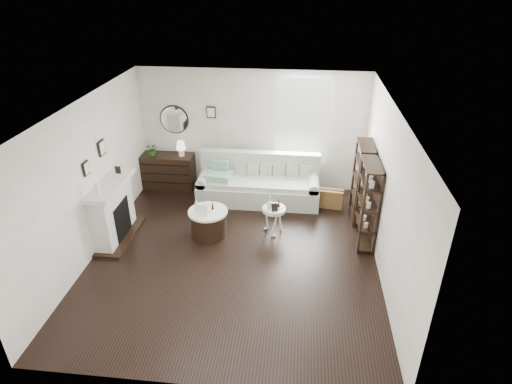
# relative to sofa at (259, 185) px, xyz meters

# --- Properties ---
(room) EXTENTS (5.50, 5.50, 5.50)m
(room) POSITION_rel_sofa_xyz_m (0.51, 0.62, 1.26)
(room) COLOR black
(room) RESTS_ON ground
(fireplace) EXTENTS (0.50, 1.40, 1.84)m
(fireplace) POSITION_rel_sofa_xyz_m (-2.53, -1.78, 0.20)
(fireplace) COLOR silver
(fireplace) RESTS_ON ground
(shelf_unit_far) EXTENTS (0.30, 0.80, 1.60)m
(shelf_unit_far) POSITION_rel_sofa_xyz_m (2.11, -0.53, 0.47)
(shelf_unit_far) COLOR black
(shelf_unit_far) RESTS_ON ground
(shelf_unit_near) EXTENTS (0.30, 0.80, 1.60)m
(shelf_unit_near) POSITION_rel_sofa_xyz_m (2.11, -1.43, 0.47)
(shelf_unit_near) COLOR black
(shelf_unit_near) RESTS_ON ground
(sofa) EXTENTS (2.61, 0.90, 1.01)m
(sofa) POSITION_rel_sofa_xyz_m (0.00, 0.00, 0.00)
(sofa) COLOR #B6C1AC
(sofa) RESTS_ON ground
(quilt) EXTENTS (0.61, 0.52, 0.14)m
(quilt) POSITION_rel_sofa_xyz_m (-0.85, -0.13, 0.26)
(quilt) COLOR #248561
(quilt) RESTS_ON sofa
(suitcase) EXTENTS (0.63, 0.28, 0.41)m
(suitcase) POSITION_rel_sofa_xyz_m (1.51, -0.18, -0.13)
(suitcase) COLOR brown
(suitcase) RESTS_ON ground
(dresser) EXTENTS (1.19, 0.51, 0.79)m
(dresser) POSITION_rel_sofa_xyz_m (-2.14, 0.39, 0.06)
(dresser) COLOR black
(dresser) RESTS_ON ground
(table_lamp) EXTENTS (0.23, 0.23, 0.35)m
(table_lamp) POSITION_rel_sofa_xyz_m (-1.79, 0.39, 0.63)
(table_lamp) COLOR white
(table_lamp) RESTS_ON dresser
(potted_plant) EXTENTS (0.33, 0.31, 0.30)m
(potted_plant) POSITION_rel_sofa_xyz_m (-2.43, 0.34, 0.61)
(potted_plant) COLOR #215518
(potted_plant) RESTS_ON dresser
(drum_table) EXTENTS (0.75, 0.75, 0.52)m
(drum_table) POSITION_rel_sofa_xyz_m (-0.81, -1.50, -0.07)
(drum_table) COLOR black
(drum_table) RESTS_ON ground
(pedestal_table) EXTENTS (0.45, 0.45, 0.54)m
(pedestal_table) POSITION_rel_sofa_xyz_m (0.42, -1.29, 0.16)
(pedestal_table) COLOR white
(pedestal_table) RESTS_ON ground
(eiffel_drum) EXTENTS (0.13, 0.13, 0.19)m
(eiffel_drum) POSITION_rel_sofa_xyz_m (-0.73, -1.44, 0.28)
(eiffel_drum) COLOR black
(eiffel_drum) RESTS_ON drum_table
(bottle_drum) EXTENTS (0.06, 0.06, 0.27)m
(bottle_drum) POSITION_rel_sofa_xyz_m (-0.99, -1.58, 0.32)
(bottle_drum) COLOR silver
(bottle_drum) RESTS_ON drum_table
(card_frame_drum) EXTENTS (0.17, 0.07, 0.22)m
(card_frame_drum) POSITION_rel_sofa_xyz_m (-0.86, -1.68, 0.29)
(card_frame_drum) COLOR white
(card_frame_drum) RESTS_ON drum_table
(eiffel_ped) EXTENTS (0.13, 0.13, 0.18)m
(eiffel_ped) POSITION_rel_sofa_xyz_m (0.51, -1.26, 0.30)
(eiffel_ped) COLOR black
(eiffel_ped) RESTS_ON pedestal_table
(flask_ped) EXTENTS (0.13, 0.13, 0.24)m
(flask_ped) POSITION_rel_sofa_xyz_m (0.34, -1.27, 0.33)
(flask_ped) COLOR silver
(flask_ped) RESTS_ON pedestal_table
(card_frame_ped) EXTENTS (0.13, 0.08, 0.16)m
(card_frame_ped) POSITION_rel_sofa_xyz_m (0.44, -1.41, 0.29)
(card_frame_ped) COLOR black
(card_frame_ped) RESTS_ON pedestal_table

